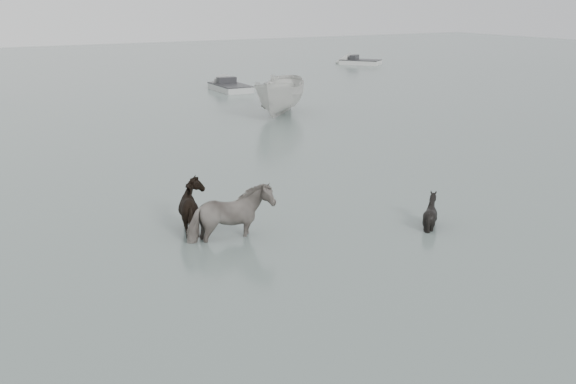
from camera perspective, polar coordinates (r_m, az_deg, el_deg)
The scene contains 7 objects.
ground at distance 16.71m, azimuth 0.60°, elevation -4.08°, with size 140.00×140.00×0.00m, color #556561.
pony_pinto at distance 16.77m, azimuth -4.62°, elevation -1.02°, with size 0.91×2.01×1.70m, color black.
pony_dark at distance 17.50m, azimuth -7.19°, elevation -0.83°, with size 1.42×1.22×1.43m, color black.
pony_black at distance 18.16m, azimuth 11.24°, elevation -0.89°, with size 0.92×1.04×1.14m, color black.
boat_small at distance 34.40m, azimuth -0.56°, elevation 7.73°, with size 1.92×5.10×1.97m, color beige.
skiff_port at distance 43.41m, azimuth -4.59°, elevation 8.47°, with size 4.71×1.60×0.75m, color #AAACAA, non-canonical shape.
skiff_star at distance 60.07m, azimuth 5.75°, elevation 10.36°, with size 4.42×1.60×0.75m, color beige, non-canonical shape.
Camera 1 is at (-8.06, -13.54, 5.57)m, focal length 45.00 mm.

